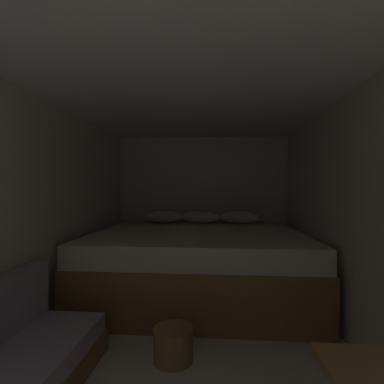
# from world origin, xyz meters

# --- Properties ---
(ground_plane) EXTENTS (6.88, 6.88, 0.00)m
(ground_plane) POSITION_xyz_m (0.00, 1.71, 0.00)
(ground_plane) COLOR beige
(wall_back) EXTENTS (2.78, 0.05, 2.15)m
(wall_back) POSITION_xyz_m (0.00, 4.18, 1.07)
(wall_back) COLOR beige
(wall_back) RESTS_ON ground
(wall_left) EXTENTS (0.05, 4.88, 2.15)m
(wall_left) POSITION_xyz_m (-1.36, 1.71, 1.07)
(wall_left) COLOR beige
(wall_left) RESTS_ON ground
(wall_right) EXTENTS (0.05, 4.88, 2.15)m
(wall_right) POSITION_xyz_m (1.36, 1.71, 1.07)
(wall_right) COLOR beige
(wall_right) RESTS_ON ground
(ceiling_slab) EXTENTS (2.78, 4.88, 0.05)m
(ceiling_slab) POSITION_xyz_m (0.00, 1.71, 2.17)
(ceiling_slab) COLOR white
(ceiling_slab) RESTS_ON wall_left
(bed) EXTENTS (2.56, 2.03, 0.99)m
(bed) POSITION_xyz_m (0.00, 3.11, 0.41)
(bed) COLOR olive
(bed) RESTS_ON ground
(wicker_basket) EXTENTS (0.31, 0.31, 0.26)m
(wicker_basket) POSITION_xyz_m (-0.11, 1.72, 0.13)
(wicker_basket) COLOR olive
(wicker_basket) RESTS_ON ground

